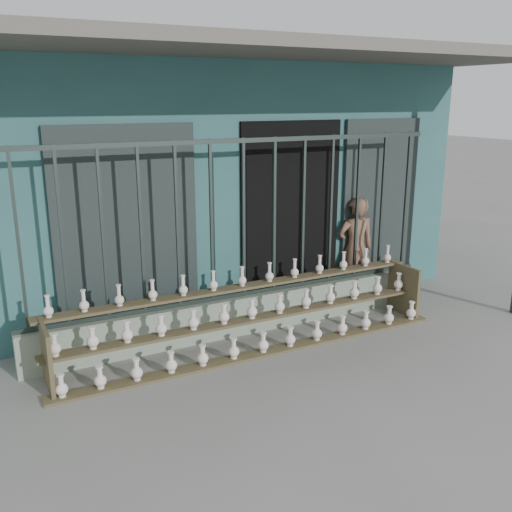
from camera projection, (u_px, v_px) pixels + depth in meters
name	position (u px, v px, depth m)	size (l,w,h in m)	color
ground	(303.00, 378.00, 5.62)	(60.00, 60.00, 0.00)	slate
workshop_building	(160.00, 168.00, 8.81)	(7.40, 6.60, 3.21)	#2A595A
parapet_wall	(244.00, 314.00, 6.67)	(5.00, 0.20, 0.45)	gray
security_fence	(244.00, 220.00, 6.37)	(5.00, 0.04, 1.80)	#283330
shelf_rack	(253.00, 316.00, 6.23)	(4.50, 0.68, 0.85)	brown
elderly_woman	(355.00, 249.00, 7.68)	(0.51, 0.34, 1.40)	brown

